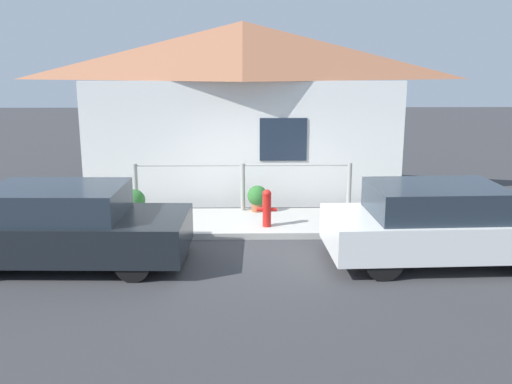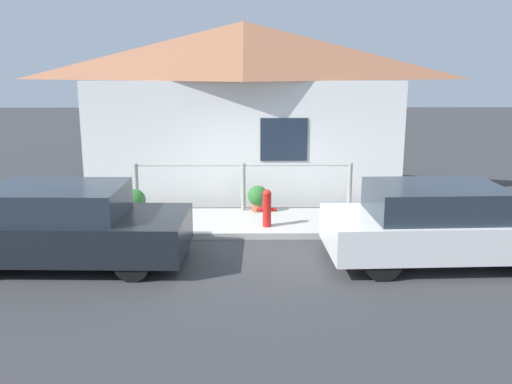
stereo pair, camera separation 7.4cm
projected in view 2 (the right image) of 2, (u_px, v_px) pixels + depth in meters
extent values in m
plane|color=#38383A|center=(242.00, 240.00, 11.25)|extent=(60.00, 60.00, 0.00)
cube|color=#B2AFA8|center=(243.00, 223.00, 12.16)|extent=(24.00, 1.92, 0.13)
cube|color=white|center=(243.00, 145.00, 13.38)|extent=(7.56, 0.12, 2.98)
cube|color=#1E2838|center=(284.00, 139.00, 13.29)|extent=(1.10, 0.04, 1.00)
pyramid|color=#A36647|center=(244.00, 50.00, 13.89)|extent=(7.96, 2.20, 1.38)
cylinder|color=#999993|center=(136.00, 187.00, 12.78)|extent=(0.10, 0.10, 1.08)
cylinder|color=#999993|center=(243.00, 187.00, 12.81)|extent=(0.10, 0.10, 1.08)
cylinder|color=#999993|center=(350.00, 187.00, 12.83)|extent=(0.10, 0.10, 1.08)
cylinder|color=#999993|center=(243.00, 165.00, 12.69)|extent=(4.80, 0.03, 0.03)
cube|color=black|center=(69.00, 234.00, 9.86)|extent=(4.12, 1.90, 0.65)
cube|color=#232D38|center=(57.00, 201.00, 9.73)|extent=(2.28, 1.64, 0.51)
cylinder|color=black|center=(151.00, 234.00, 10.66)|extent=(0.58, 0.22, 0.57)
cylinder|color=black|center=(132.00, 264.00, 9.14)|extent=(0.58, 0.22, 0.57)
cylinder|color=black|center=(17.00, 234.00, 10.70)|extent=(0.58, 0.22, 0.57)
cube|color=white|center=(442.00, 232.00, 9.92)|extent=(4.09, 1.95, 0.62)
cube|color=#232D38|center=(435.00, 200.00, 9.78)|extent=(2.27, 1.66, 0.52)
cylinder|color=black|center=(491.00, 230.00, 10.79)|extent=(0.64, 0.23, 0.64)
cylinder|color=black|center=(361.00, 232.00, 10.67)|extent=(0.64, 0.23, 0.64)
cylinder|color=black|center=(383.00, 261.00, 9.16)|extent=(0.64, 0.23, 0.64)
cylinder|color=red|center=(267.00, 211.00, 11.62)|extent=(0.17, 0.17, 0.65)
sphere|color=red|center=(267.00, 194.00, 11.53)|extent=(0.18, 0.18, 0.18)
cylinder|color=red|center=(261.00, 210.00, 11.61)|extent=(0.16, 0.08, 0.08)
cylinder|color=red|center=(273.00, 210.00, 11.61)|extent=(0.16, 0.08, 0.08)
cylinder|color=#9E5638|center=(258.00, 207.00, 12.81)|extent=(0.27, 0.27, 0.19)
sphere|color=#2D6B2D|center=(258.00, 196.00, 12.75)|extent=(0.45, 0.45, 0.45)
cylinder|color=brown|center=(135.00, 212.00, 12.43)|extent=(0.28, 0.28, 0.18)
sphere|color=#2D6B2D|center=(135.00, 200.00, 12.37)|extent=(0.48, 0.48, 0.48)
cylinder|color=slate|center=(414.00, 211.00, 12.57)|extent=(0.30, 0.30, 0.16)
sphere|color=#235B28|center=(415.00, 200.00, 12.52)|extent=(0.43, 0.43, 0.43)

